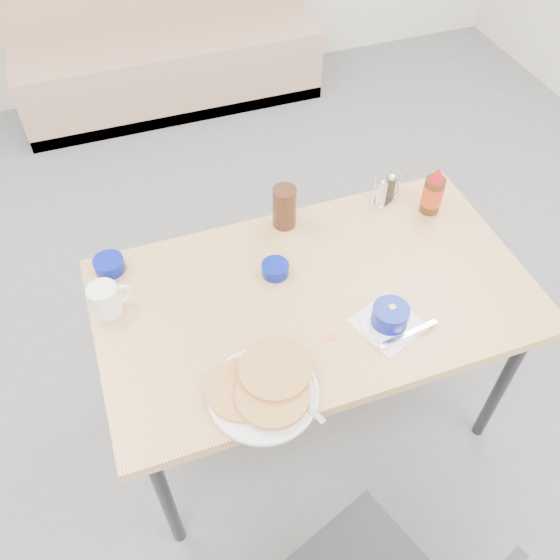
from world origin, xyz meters
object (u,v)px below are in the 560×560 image
object	(u,v)px
syrup_bottle	(433,193)
coffee_mug	(106,299)
dining_table	(315,305)
condiment_caddy	(386,190)
booth_bench	(166,49)
pancake_plate	(264,389)
grits_setting	(390,318)
creamer_bowl	(109,265)
butter_bowl	(275,269)
amber_tumbler	(284,207)

from	to	relation	value
syrup_bottle	coffee_mug	bearing A→B (deg)	-176.14
dining_table	condiment_caddy	world-z (taller)	condiment_caddy
booth_bench	syrup_bottle	size ratio (longest dim) A/B	9.95
booth_bench	pancake_plate	world-z (taller)	booth_bench
grits_setting	syrup_bottle	size ratio (longest dim) A/B	1.34
creamer_bowl	syrup_bottle	distance (m)	1.15
booth_bench	coffee_mug	distance (m)	2.51
dining_table	coffee_mug	xyz separation A→B (m)	(-0.64, 0.15, 0.12)
creamer_bowl	pancake_plate	bearing A→B (deg)	-61.63
pancake_plate	butter_bowl	size ratio (longest dim) A/B	3.40
creamer_bowl	butter_bowl	distance (m)	0.55
dining_table	grits_setting	distance (m)	0.27
dining_table	coffee_mug	world-z (taller)	coffee_mug
dining_table	pancake_plate	distance (m)	0.41
creamer_bowl	amber_tumbler	world-z (taller)	amber_tumbler
coffee_mug	creamer_bowl	distance (m)	0.18
dining_table	condiment_caddy	bearing A→B (deg)	39.51
butter_bowl	condiment_caddy	xyz separation A→B (m)	(0.51, 0.21, 0.02)
butter_bowl	syrup_bottle	xyz separation A→B (m)	(0.63, 0.11, 0.06)
pancake_plate	grits_setting	size ratio (longest dim) A/B	1.22
dining_table	creamer_bowl	world-z (taller)	creamer_bowl
pancake_plate	amber_tumbler	xyz separation A→B (m)	(0.29, 0.63, 0.06)
pancake_plate	grits_setting	bearing A→B (deg)	12.97
butter_bowl	amber_tumbler	size ratio (longest dim) A/B	0.58
coffee_mug	condiment_caddy	world-z (taller)	condiment_caddy
amber_tumbler	grits_setting	bearing A→B (deg)	-74.18
creamer_bowl	condiment_caddy	xyz separation A→B (m)	(1.02, 0.01, 0.02)
booth_bench	amber_tumbler	world-z (taller)	booth_bench
booth_bench	condiment_caddy	xyz separation A→B (m)	(0.41, -2.19, 0.45)
condiment_caddy	dining_table	bearing A→B (deg)	-163.81
creamer_bowl	amber_tumbler	size ratio (longest dim) A/B	0.64
pancake_plate	creamer_bowl	distance (m)	0.70
grits_setting	amber_tumbler	distance (m)	0.55
creamer_bowl	syrup_bottle	bearing A→B (deg)	-4.67
booth_bench	grits_setting	bearing A→B (deg)	-86.52
booth_bench	amber_tumbler	size ratio (longest dim) A/B	12.05
coffee_mug	syrup_bottle	bearing A→B (deg)	3.86
condiment_caddy	syrup_bottle	world-z (taller)	syrup_bottle
pancake_plate	condiment_caddy	size ratio (longest dim) A/B	2.50
butter_bowl	syrup_bottle	bearing A→B (deg)	9.55
condiment_caddy	syrup_bottle	bearing A→B (deg)	-63.85
amber_tumbler	condiment_caddy	xyz separation A→B (m)	(0.40, -0.00, -0.04)
creamer_bowl	amber_tumbler	bearing A→B (deg)	1.34
amber_tumbler	syrup_bottle	size ratio (longest dim) A/B	0.83
booth_bench	amber_tumbler	distance (m)	2.25
butter_bowl	condiment_caddy	distance (m)	0.55
dining_table	coffee_mug	bearing A→B (deg)	166.50
pancake_plate	grits_setting	world-z (taller)	grits_setting
coffee_mug	butter_bowl	bearing A→B (deg)	-2.87
booth_bench	grits_setting	xyz separation A→B (m)	(0.17, -2.73, 0.44)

